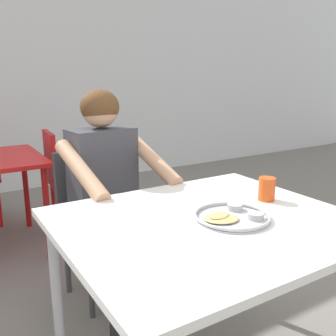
{
  "coord_description": "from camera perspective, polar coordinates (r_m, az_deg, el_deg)",
  "views": [
    {
      "loc": [
        -0.79,
        -0.99,
        1.29
      ],
      "look_at": [
        0.02,
        0.33,
        0.91
      ],
      "focal_mm": 40.49,
      "sensor_mm": 36.0,
      "label": 1
    }
  ],
  "objects": [
    {
      "name": "diner_foreground",
      "position": [
        2.03,
        -8.6,
        -2.59
      ],
      "size": [
        0.53,
        0.58,
        1.22
      ],
      "color": "#282828",
      "rests_on": "ground"
    },
    {
      "name": "back_wall",
      "position": [
        4.58,
        -22.69,
        18.04
      ],
      "size": [
        12.0,
        0.12,
        3.4
      ],
      "primitive_type": "cube",
      "color": "silver",
      "rests_on": "ground"
    },
    {
      "name": "chair_foreground",
      "position": [
        2.29,
        -10.97,
        -6.8
      ],
      "size": [
        0.44,
        0.43,
        0.86
      ],
      "color": "#3F3F44",
      "rests_on": "ground"
    },
    {
      "name": "table_foreground",
      "position": [
        1.48,
        5.96,
        -10.31
      ],
      "size": [
        1.09,
        0.94,
        0.76
      ],
      "color": "white",
      "rests_on": "ground"
    },
    {
      "name": "chair_red_right",
      "position": [
        3.19,
        -15.13,
        -0.99
      ],
      "size": [
        0.45,
        0.42,
        0.86
      ],
      "color": "red",
      "rests_on": "ground"
    },
    {
      "name": "drinking_cup",
      "position": [
        1.7,
        14.66,
        -2.96
      ],
      "size": [
        0.07,
        0.07,
        0.1
      ],
      "color": "#D84C19",
      "rests_on": "table_foreground"
    },
    {
      "name": "thali_tray",
      "position": [
        1.47,
        9.62,
        -7.13
      ],
      "size": [
        0.29,
        0.29,
        0.03
      ],
      "color": "#B7BABF",
      "rests_on": "table_foreground"
    }
  ]
}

